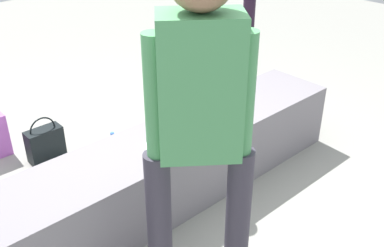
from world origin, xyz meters
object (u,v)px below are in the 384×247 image
at_px(child_seated, 189,95).
at_px(adult_standing, 200,111).
at_px(water_bottle_near_gift, 113,146).
at_px(party_cup_red, 175,130).
at_px(handbag_black_leather, 45,143).
at_px(handbag_brown_canvas, 203,119).
at_px(cake_plate, 162,144).

relative_size(child_seated, adult_standing, 0.28).
bearing_deg(water_bottle_near_gift, adult_standing, -105.13).
distance_m(party_cup_red, handbag_black_leather, 1.02).
distance_m(water_bottle_near_gift, handbag_brown_canvas, 0.81).
distance_m(water_bottle_near_gift, party_cup_red, 0.55).
height_order(cake_plate, handbag_black_leather, cake_plate).
height_order(water_bottle_near_gift, party_cup_red, water_bottle_near_gift).
bearing_deg(adult_standing, party_cup_red, 53.99).
xyz_separation_m(water_bottle_near_gift, handbag_brown_canvas, (0.80, -0.14, -0.00)).
bearing_deg(child_seated, cake_plate, -162.57).
height_order(adult_standing, handbag_black_leather, adult_standing).
bearing_deg(child_seated, water_bottle_near_gift, 106.89).
bearing_deg(child_seated, handbag_brown_canvas, 39.92).
height_order(party_cup_red, handbag_brown_canvas, handbag_brown_canvas).
relative_size(party_cup_red, handbag_black_leather, 0.34).
distance_m(adult_standing, party_cup_red, 1.82).
bearing_deg(water_bottle_near_gift, child_seated, -73.11).
xyz_separation_m(cake_plate, party_cup_red, (0.65, 0.66, -0.44)).
relative_size(child_seated, party_cup_red, 4.05).
bearing_deg(party_cup_red, adult_standing, -126.01).
height_order(handbag_black_leather, handbag_brown_canvas, handbag_black_leather).
bearing_deg(adult_standing, cake_plate, 66.79).
height_order(cake_plate, party_cup_red, cake_plate).
bearing_deg(adult_standing, handbag_brown_canvas, 45.65).
height_order(child_seated, cake_plate, child_seated).
bearing_deg(water_bottle_near_gift, party_cup_red, -8.33).
bearing_deg(water_bottle_near_gift, handbag_brown_canvas, -9.70).
relative_size(water_bottle_near_gift, handbag_black_leather, 0.62).
xyz_separation_m(cake_plate, handbag_brown_canvas, (0.91, 0.60, -0.40)).
bearing_deg(adult_standing, handbag_black_leather, 90.95).
bearing_deg(handbag_brown_canvas, water_bottle_near_gift, 170.30).
relative_size(child_seated, water_bottle_near_gift, 2.22).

